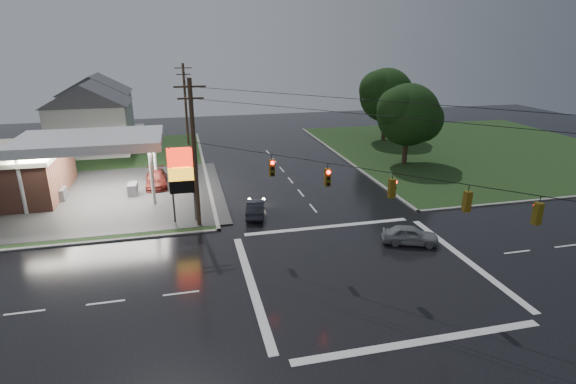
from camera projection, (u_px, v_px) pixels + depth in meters
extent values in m
plane|color=black|center=(364.00, 271.00, 27.65)|extent=(120.00, 120.00, 0.00)
cube|color=black|center=(27.00, 178.00, 45.81)|extent=(36.00, 36.00, 0.08)
cube|color=black|center=(475.00, 150.00, 57.25)|extent=(36.00, 36.00, 0.08)
cube|color=#2D2D2D|center=(74.00, 199.00, 39.76)|extent=(26.00, 18.00, 0.02)
cylinder|color=silver|center=(21.00, 185.00, 35.55)|extent=(0.30, 0.30, 5.00)
cylinder|color=silver|center=(152.00, 177.00, 37.75)|extent=(0.30, 0.30, 5.00)
cylinder|color=silver|center=(42.00, 166.00, 41.07)|extent=(0.30, 0.30, 5.00)
cylinder|color=silver|center=(155.00, 159.00, 43.27)|extent=(0.30, 0.30, 5.00)
cube|color=silver|center=(90.00, 141.00, 38.53)|extent=(12.00, 8.00, 0.80)
cube|color=white|center=(91.00, 146.00, 38.66)|extent=(11.40, 7.40, 0.04)
cube|color=#59595E|center=(61.00, 194.00, 39.39)|extent=(0.80, 1.60, 1.10)
cube|color=#59595E|center=(133.00, 189.00, 40.71)|extent=(0.80, 1.60, 1.10)
cylinder|color=#59595E|center=(172.00, 186.00, 33.83)|extent=(0.16, 0.16, 6.00)
cylinder|color=#59595E|center=(194.00, 184.00, 34.18)|extent=(0.16, 0.16, 6.00)
cube|color=red|center=(181.00, 157.00, 33.29)|extent=(2.00, 0.35, 1.40)
cube|color=gold|center=(182.00, 174.00, 33.71)|extent=(2.00, 0.35, 1.00)
cube|color=black|center=(183.00, 187.00, 34.04)|extent=(2.00, 0.35, 1.00)
cylinder|color=#382619|center=(195.00, 156.00, 32.49)|extent=(0.32, 0.32, 11.00)
cube|color=#382619|center=(190.00, 87.00, 30.89)|extent=(2.20, 0.12, 0.12)
cube|color=#382619|center=(191.00, 98.00, 31.15)|extent=(1.80, 0.12, 0.12)
cylinder|color=#382619|center=(186.00, 105.00, 58.76)|extent=(0.32, 0.32, 10.50)
cube|color=#382619|center=(183.00, 68.00, 57.24)|extent=(2.20, 0.12, 0.12)
cube|color=#382619|center=(184.00, 74.00, 57.50)|extent=(1.80, 0.12, 0.12)
cube|color=#59470C|center=(272.00, 168.00, 29.14)|extent=(0.34, 0.34, 1.10)
cylinder|color=#FF0C07|center=(272.00, 163.00, 28.83)|extent=(0.22, 0.08, 0.22)
cube|color=#59470C|center=(327.00, 177.00, 27.14)|extent=(0.34, 0.34, 1.10)
cylinder|color=#FF0C07|center=(329.00, 172.00, 26.84)|extent=(0.22, 0.08, 0.22)
cube|color=#59470C|center=(392.00, 188.00, 25.15)|extent=(0.34, 0.34, 1.10)
cylinder|color=#FF0C07|center=(396.00, 182.00, 25.07)|extent=(0.08, 0.22, 0.22)
cube|color=#59470C|center=(467.00, 201.00, 23.16)|extent=(0.34, 0.34, 1.10)
cylinder|color=#FF0C07|center=(466.00, 193.00, 23.22)|extent=(0.22, 0.08, 0.22)
cube|color=#59470C|center=(537.00, 214.00, 21.57)|extent=(0.34, 0.34, 1.10)
cylinder|color=#FF0C07|center=(536.00, 205.00, 21.63)|extent=(0.22, 0.08, 0.22)
cube|color=silver|center=(92.00, 128.00, 55.13)|extent=(9.00, 8.00, 6.00)
cube|color=gray|center=(139.00, 147.00, 57.15)|extent=(1.60, 4.80, 0.80)
cube|color=silver|center=(98.00, 113.00, 65.94)|extent=(9.00, 8.00, 6.00)
cube|color=gray|center=(138.00, 129.00, 67.95)|extent=(1.60, 4.80, 0.80)
cylinder|color=black|center=(406.00, 142.00, 50.12)|extent=(0.56, 0.56, 5.04)
sphere|color=black|center=(408.00, 115.00, 49.12)|extent=(6.80, 6.80, 6.80)
sphere|color=black|center=(420.00, 119.00, 49.98)|extent=(5.10, 5.10, 5.10)
sphere|color=black|center=(399.00, 109.00, 48.22)|extent=(4.76, 4.76, 4.76)
cylinder|color=black|center=(384.00, 120.00, 61.72)|extent=(0.56, 0.56, 5.60)
sphere|color=black|center=(386.00, 95.00, 60.61)|extent=(7.20, 7.20, 7.20)
sphere|color=black|center=(397.00, 100.00, 61.51)|extent=(5.40, 5.40, 5.40)
sphere|color=black|center=(378.00, 90.00, 59.66)|extent=(5.04, 5.04, 5.04)
imported|color=black|center=(255.00, 208.00, 36.05)|extent=(2.15, 4.08, 1.28)
imported|color=gray|center=(410.00, 235.00, 31.11)|extent=(4.12, 2.81, 1.30)
imported|color=#551813|center=(156.00, 179.00, 43.12)|extent=(2.17, 4.98, 1.43)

